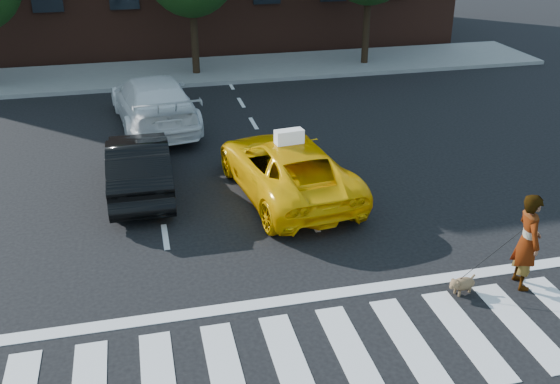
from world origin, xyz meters
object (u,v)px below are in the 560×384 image
woman (528,241)px  dog (462,284)px  taxi (287,167)px  white_suv (154,101)px  black_sedan (139,165)px

woman → dog: (-1.21, -0.01, -0.72)m
taxi → woman: (3.26, -4.76, 0.24)m
taxi → white_suv: bearing=-70.7°
white_suv → dog: 11.52m
taxi → black_sedan: size_ratio=1.20×
taxi → woman: woman is taller
taxi → dog: bearing=106.3°
black_sedan → woman: woman is taller
black_sedan → white_suv: 4.73m
black_sedan → dog: bearing=133.7°
black_sedan → dog: size_ratio=6.80×
taxi → woman: 5.77m
taxi → white_suv: (-2.80, 5.66, 0.09)m
black_sedan → woman: 8.78m
black_sedan → dog: 7.93m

